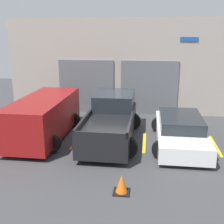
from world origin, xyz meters
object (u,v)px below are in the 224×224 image
(traffic_cone, at_px, (122,184))
(sedan_white, at_px, (180,131))
(pickup_truck, at_px, (111,120))
(sedan_side, at_px, (44,117))

(traffic_cone, bearing_deg, sedan_white, 63.37)
(pickup_truck, xyz_separation_m, sedan_white, (2.81, -0.28, -0.25))
(pickup_truck, bearing_deg, sedan_side, -173.84)
(sedan_white, height_order, sedan_side, sedan_side)
(pickup_truck, bearing_deg, traffic_cone, -78.54)
(sedan_side, bearing_deg, sedan_white, 0.25)
(sedan_side, bearing_deg, traffic_cone, -46.72)
(pickup_truck, relative_size, sedan_white, 1.09)
(sedan_white, distance_m, sedan_side, 5.64)
(pickup_truck, xyz_separation_m, sedan_side, (-2.81, -0.30, 0.12))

